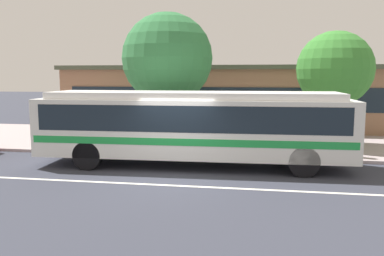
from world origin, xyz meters
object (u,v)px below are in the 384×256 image
(pedestrian_waiting_near_sign, at_px, (251,130))
(street_tree_near_stop, at_px, (167,59))
(transit_bus, at_px, (193,123))
(pedestrian_standing_by_tree, at_px, (351,132))
(street_tree_mid_block, at_px, (335,69))
(bus_stop_sign, at_px, (295,117))
(pedestrian_walking_along_curb, at_px, (133,127))

(pedestrian_waiting_near_sign, height_order, street_tree_near_stop, street_tree_near_stop)
(transit_bus, distance_m, pedestrian_standing_by_tree, 6.19)
(street_tree_mid_block, bearing_deg, pedestrian_standing_by_tree, -84.17)
(pedestrian_waiting_near_sign, bearing_deg, street_tree_near_stop, 153.16)
(pedestrian_waiting_near_sign, distance_m, bus_stop_sign, 1.78)
(street_tree_near_stop, xyz_separation_m, street_tree_mid_block, (7.41, 0.61, -0.49))
(pedestrian_standing_by_tree, distance_m, bus_stop_sign, 2.20)
(transit_bus, distance_m, pedestrian_walking_along_curb, 3.53)
(transit_bus, bearing_deg, street_tree_near_stop, 114.94)
(pedestrian_waiting_near_sign, distance_m, street_tree_mid_block, 5.01)
(transit_bus, xyz_separation_m, pedestrian_waiting_near_sign, (2.00, 2.06, -0.47))
(bus_stop_sign, xyz_separation_m, street_tree_near_stop, (-5.55, 2.07, 2.36))
(pedestrian_waiting_near_sign, bearing_deg, pedestrian_walking_along_curb, -178.93)
(transit_bus, height_order, bus_stop_sign, transit_bus)
(pedestrian_walking_along_curb, distance_m, pedestrian_standing_by_tree, 8.70)
(pedestrian_walking_along_curb, bearing_deg, street_tree_near_stop, 63.35)
(street_tree_near_stop, bearing_deg, transit_bus, -65.06)
(pedestrian_standing_by_tree, bearing_deg, pedestrian_walking_along_curb, -179.13)
(transit_bus, xyz_separation_m, street_tree_mid_block, (5.55, 4.62, 1.95))
(transit_bus, bearing_deg, street_tree_mid_block, 39.81)
(transit_bus, relative_size, street_tree_mid_block, 2.19)
(pedestrian_waiting_near_sign, bearing_deg, transit_bus, -134.14)
(transit_bus, height_order, street_tree_mid_block, street_tree_mid_block)
(pedestrian_standing_by_tree, bearing_deg, street_tree_mid_block, 95.83)
(pedestrian_standing_by_tree, distance_m, street_tree_mid_block, 3.52)
(pedestrian_walking_along_curb, distance_m, street_tree_mid_block, 9.17)
(street_tree_near_stop, bearing_deg, pedestrian_walking_along_curb, -116.65)
(street_tree_near_stop, bearing_deg, street_tree_mid_block, 4.71)
(pedestrian_walking_along_curb, relative_size, street_tree_near_stop, 0.28)
(pedestrian_walking_along_curb, bearing_deg, pedestrian_waiting_near_sign, 1.07)
(street_tree_near_stop, bearing_deg, bus_stop_sign, -20.45)
(pedestrian_walking_along_curb, distance_m, street_tree_near_stop, 3.70)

